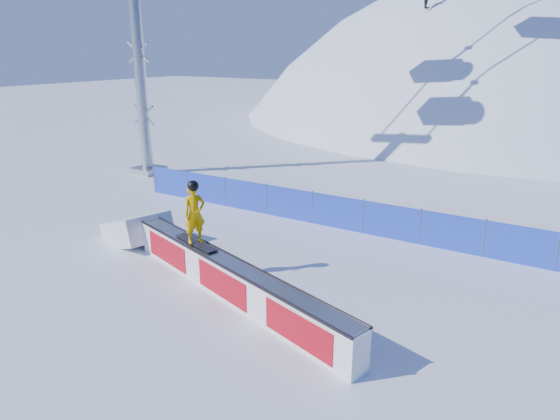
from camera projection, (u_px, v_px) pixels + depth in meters
The scene contains 6 objects.
ground at pixel (331, 290), 13.39m from camera, with size 160.00×160.00×0.00m, color white.
snow_hill at pixel (500, 287), 52.96m from camera, with size 64.00×64.00×64.00m.
safety_fence at pixel (390, 222), 16.84m from camera, with size 22.05×0.05×1.30m.
rail_box at pixel (231, 280), 12.79m from camera, with size 8.50×3.25×1.05m.
snow_ramp at pixel (138, 240), 16.89m from camera, with size 2.37×1.58×0.89m, color white, non-canonical shape.
snowboarder at pixel (195, 213), 13.52m from camera, with size 1.73×0.82×1.79m.
Camera 1 is at (5.15, -11.00, 6.18)m, focal length 32.00 mm.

